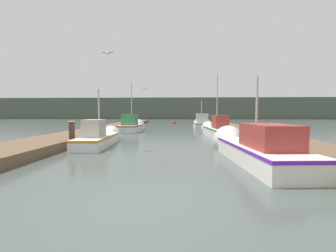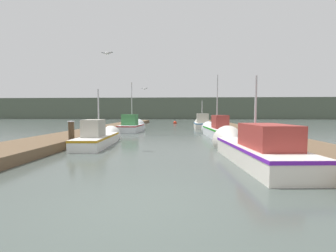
# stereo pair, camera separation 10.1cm
# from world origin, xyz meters

# --- Properties ---
(ground_plane) EXTENTS (200.00, 200.00, 0.00)m
(ground_plane) POSITION_xyz_m (0.00, 0.00, 0.00)
(ground_plane) COLOR #47514C
(dock_left) EXTENTS (2.93, 40.00, 0.42)m
(dock_left) POSITION_xyz_m (-6.13, 16.00, 0.21)
(dock_left) COLOR brown
(dock_left) RESTS_ON ground_plane
(dock_right) EXTENTS (2.93, 40.00, 0.42)m
(dock_right) POSITION_xyz_m (6.13, 16.00, 0.21)
(dock_right) COLOR brown
(dock_right) RESTS_ON ground_plane
(distant_shore_ridge) EXTENTS (120.00, 16.00, 5.67)m
(distant_shore_ridge) POSITION_xyz_m (0.00, 62.78, 2.83)
(distant_shore_ridge) COLOR #4C5647
(distant_shore_ridge) RESTS_ON ground_plane
(fishing_boat_0) EXTENTS (2.11, 6.48, 3.59)m
(fishing_boat_0) POSITION_xyz_m (3.53, 4.55, 0.47)
(fishing_boat_0) COLOR silver
(fishing_boat_0) RESTS_ON ground_plane
(fishing_boat_1) EXTENTS (1.61, 5.30, 3.43)m
(fishing_boat_1) POSITION_xyz_m (-3.64, 8.05, 0.42)
(fishing_boat_1) COLOR silver
(fishing_boat_1) RESTS_ON ground_plane
(fishing_boat_2) EXTENTS (1.71, 6.12, 4.86)m
(fishing_boat_2) POSITION_xyz_m (3.57, 12.97, 0.50)
(fishing_boat_2) COLOR silver
(fishing_boat_2) RESTS_ON ground_plane
(fishing_boat_3) EXTENTS (1.83, 4.68, 5.06)m
(fishing_boat_3) POSITION_xyz_m (-3.66, 16.89, 0.50)
(fishing_boat_3) COLOR silver
(fishing_boat_3) RESTS_ON ground_plane
(fishing_boat_4) EXTENTS (1.76, 4.74, 3.60)m
(fishing_boat_4) POSITION_xyz_m (3.38, 22.03, 0.52)
(fishing_boat_4) COLOR silver
(fishing_boat_4) RESTS_ON ground_plane
(mooring_piling_0) EXTENTS (0.34, 0.34, 1.32)m
(mooring_piling_0) POSITION_xyz_m (4.79, 15.42, 0.66)
(mooring_piling_0) COLOR #473523
(mooring_piling_0) RESTS_ON ground_plane
(mooring_piling_1) EXTENTS (0.33, 0.33, 1.12)m
(mooring_piling_1) POSITION_xyz_m (-4.87, 24.11, 0.57)
(mooring_piling_1) COLOR #473523
(mooring_piling_1) RESTS_ON ground_plane
(mooring_piling_2) EXTENTS (0.32, 0.32, 1.38)m
(mooring_piling_2) POSITION_xyz_m (-4.53, 6.58, 0.70)
(mooring_piling_2) COLOR #473523
(mooring_piling_2) RESTS_ON ground_plane
(mooring_piling_3) EXTENTS (0.28, 0.28, 1.38)m
(mooring_piling_3) POSITION_xyz_m (4.84, 24.30, 0.70)
(mooring_piling_3) COLOR #473523
(mooring_piling_3) RESTS_ON ground_plane
(channel_buoy) EXTENTS (0.55, 0.55, 1.05)m
(channel_buoy) POSITION_xyz_m (0.07, 31.38, 0.16)
(channel_buoy) COLOR red
(channel_buoy) RESTS_ON ground_plane
(seagull_lead) EXTENTS (0.56, 0.29, 0.12)m
(seagull_lead) POSITION_xyz_m (-2.05, 13.98, 3.71)
(seagull_lead) COLOR white
(seagull_1) EXTENTS (0.55, 0.29, 0.12)m
(seagull_1) POSITION_xyz_m (-2.66, 6.53, 4.62)
(seagull_1) COLOR white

